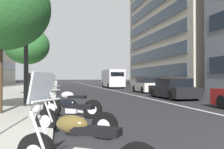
% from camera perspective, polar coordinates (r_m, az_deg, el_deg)
% --- Properties ---
extents(sidewalk_right_plaza, '(160.00, 9.09, 0.15)m').
position_cam_1_polar(sidewalk_right_plaza, '(33.88, -20.11, -2.94)').
color(sidewalk_right_plaza, '#B2ADA3').
rests_on(sidewalk_right_plaza, ground).
extents(lane_centre_stripe, '(110.00, 0.16, 0.01)m').
position_cam_1_polar(lane_centre_stripe, '(39.01, -3.47, -2.80)').
color(lane_centre_stripe, silver).
rests_on(lane_centre_stripe, ground).
extents(motorcycle_second_in_row, '(1.36, 1.86, 1.46)m').
position_cam_1_polar(motorcycle_second_in_row, '(6.11, -8.93, -9.64)').
color(motorcycle_second_in_row, black).
rests_on(motorcycle_second_in_row, ground).
extents(motorcycle_nearest_camera, '(1.07, 1.97, 1.10)m').
position_cam_1_polar(motorcycle_nearest_camera, '(8.82, -9.22, -6.99)').
color(motorcycle_nearest_camera, black).
rests_on(motorcycle_nearest_camera, ground).
extents(car_following_behind, '(4.46, 1.85, 1.34)m').
position_cam_1_polar(car_following_behind, '(17.25, 13.66, -3.23)').
color(car_following_behind, black).
rests_on(car_following_behind, ground).
extents(car_far_down_avenue, '(4.44, 2.04, 1.39)m').
position_cam_1_polar(car_far_down_avenue, '(24.02, 7.96, -2.47)').
color(car_far_down_avenue, beige).
rests_on(car_far_down_avenue, ground).
extents(delivery_van_ahead, '(5.61, 2.22, 2.48)m').
position_cam_1_polar(delivery_van_ahead, '(34.72, 0.16, -0.86)').
color(delivery_van_ahead, silver).
rests_on(delivery_van_ahead, ground).
extents(street_tree_near_plaza_corner, '(3.51, 3.51, 5.18)m').
position_cam_1_polar(street_tree_near_plaza_corner, '(9.87, -24.11, 13.69)').
color(street_tree_near_plaza_corner, '#473323').
rests_on(street_tree_near_plaza_corner, sidewalk_right_plaza).
extents(street_tree_by_lamp_post, '(3.13, 3.13, 4.85)m').
position_cam_1_polar(street_tree_by_lamp_post, '(18.79, -18.73, 6.23)').
color(street_tree_by_lamp_post, '#473323').
rests_on(street_tree_by_lamp_post, sidewalk_right_plaza).
extents(pedestrian_on_plaza, '(0.41, 0.28, 1.61)m').
position_cam_1_polar(pedestrian_on_plaza, '(19.38, -18.27, -1.98)').
color(pedestrian_on_plaza, '#3F724C').
rests_on(pedestrian_on_plaza, sidewalk_right_plaza).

